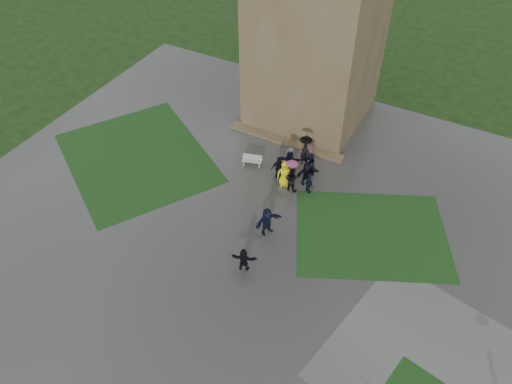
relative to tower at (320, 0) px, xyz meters
The scene contains 10 objects.
ground 17.49m from the tower, 90.00° to the right, with size 120.00×120.00×0.00m, color black.
plaza 15.81m from the tower, 90.00° to the right, with size 34.00×34.00×0.02m, color #343432.
lawn_inset_left 16.55m from the tower, 127.69° to the right, with size 11.00×9.00×0.01m, color #133412.
lawn_inset_right 15.90m from the tower, 49.64° to the right, with size 9.00×7.00×0.01m, color #133412.
tower is the anchor object (origin of this frame).
tower_plinth 9.90m from the tower, 90.00° to the right, with size 9.00×0.80×0.22m, color brown.
bench 11.61m from the tower, 96.92° to the right, with size 1.45×0.81×0.80m.
visitor_cluster 11.17m from the tower, 73.17° to the right, with size 3.48×3.53×2.55m.
pedestrian_mid 15.45m from the tower, 77.41° to the right, with size 1.79×0.64×1.93m, color black.
pedestrian_near 18.19m from the tower, 79.31° to the right, with size 1.45×0.52×1.56m, color black.
Camera 1 is at (11.95, -16.04, 22.60)m, focal length 35.00 mm.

